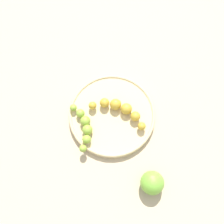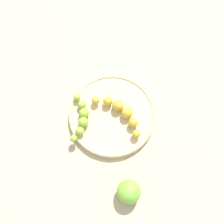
% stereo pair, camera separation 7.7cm
% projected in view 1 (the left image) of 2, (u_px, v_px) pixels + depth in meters
% --- Properties ---
extents(ground_plane, '(2.40, 2.40, 0.00)m').
position_uv_depth(ground_plane, '(112.00, 116.00, 0.81)').
color(ground_plane, tan).
extents(fruit_bowl, '(0.27, 0.27, 0.02)m').
position_uv_depth(fruit_bowl, '(112.00, 115.00, 0.79)').
color(fruit_bowl, '#D1B784').
rests_on(fruit_bowl, ground_plane).
extents(banana_green, '(0.08, 0.15, 0.03)m').
position_uv_depth(banana_green, '(84.00, 126.00, 0.76)').
color(banana_green, '#8CAD38').
rests_on(banana_green, fruit_bowl).
extents(banana_spotted, '(0.11, 0.17, 0.04)m').
position_uv_depth(banana_spotted, '(120.00, 109.00, 0.77)').
color(banana_spotted, gold).
rests_on(banana_spotted, fruit_bowl).
extents(apple_green, '(0.07, 0.07, 0.07)m').
position_uv_depth(apple_green, '(152.00, 183.00, 0.70)').
color(apple_green, '#72B238').
rests_on(apple_green, ground_plane).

